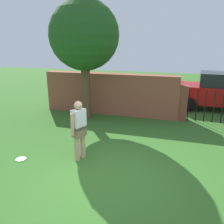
{
  "coord_description": "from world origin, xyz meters",
  "views": [
    {
      "loc": [
        1.43,
        -4.53,
        3.06
      ],
      "look_at": [
        -0.52,
        1.93,
        1.0
      ],
      "focal_mm": 36.96,
      "sensor_mm": 36.0,
      "label": 1
    }
  ],
  "objects_px": {
    "tree": "(84,36)",
    "person": "(79,128)",
    "frisbee_green": "(21,159)",
    "car": "(222,91)"
  },
  "relations": [
    {
      "from": "tree",
      "to": "person",
      "type": "xyz_separation_m",
      "value": [
        1.19,
        -3.31,
        -2.37
      ]
    },
    {
      "from": "frisbee_green",
      "to": "tree",
      "type": "bearing_deg",
      "value": 85.04
    },
    {
      "from": "car",
      "to": "person",
      "type": "bearing_deg",
      "value": -121.44
    },
    {
      "from": "car",
      "to": "frisbee_green",
      "type": "distance_m",
      "value": 9.01
    },
    {
      "from": "frisbee_green",
      "to": "person",
      "type": "bearing_deg",
      "value": 19.0
    },
    {
      "from": "tree",
      "to": "frisbee_green",
      "type": "height_order",
      "value": "tree"
    },
    {
      "from": "tree",
      "to": "person",
      "type": "height_order",
      "value": "tree"
    },
    {
      "from": "person",
      "to": "frisbee_green",
      "type": "relative_size",
      "value": 6.0
    },
    {
      "from": "tree",
      "to": "frisbee_green",
      "type": "relative_size",
      "value": 17.16
    },
    {
      "from": "person",
      "to": "frisbee_green",
      "type": "xyz_separation_m",
      "value": [
        -1.52,
        -0.52,
        -0.89
      ]
    }
  ]
}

